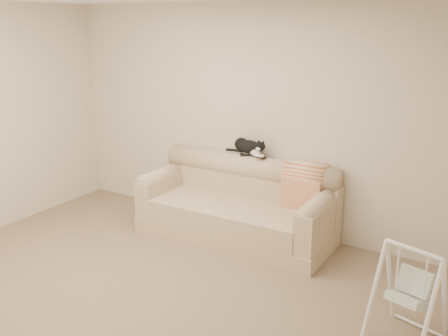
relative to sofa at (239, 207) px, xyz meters
name	(u,v)px	position (x,y,z in m)	size (l,w,h in m)	color
ground_plane	(143,296)	(-0.07, -1.62, -0.35)	(5.00, 5.00, 0.00)	brown
room_shell	(135,130)	(-0.07, -1.62, 1.18)	(5.04, 4.04, 2.60)	beige
sofa	(239,207)	(0.00, 0.00, 0.00)	(2.20, 0.93, 0.90)	tan
remote_a	(248,154)	(-0.02, 0.24, 0.56)	(0.18, 0.13, 0.03)	black
remote_b	(260,157)	(0.14, 0.23, 0.56)	(0.18, 0.10, 0.02)	black
tuxedo_cat	(249,147)	(-0.01, 0.26, 0.65)	(0.53, 0.27, 0.21)	black
throw_blanket	(306,180)	(0.71, 0.23, 0.37)	(0.45, 0.38, 0.58)	#CE5D29
baby_swing	(409,295)	(2.08, -1.06, 0.04)	(0.60, 0.62, 0.79)	white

